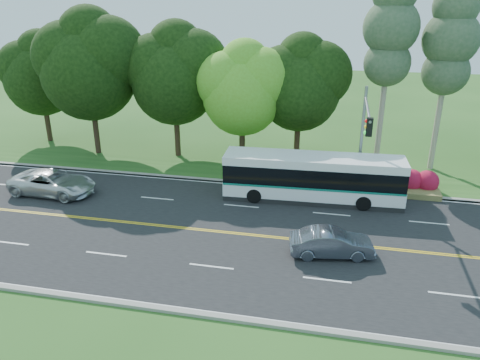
% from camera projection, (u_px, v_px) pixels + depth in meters
% --- Properties ---
extents(ground, '(120.00, 120.00, 0.00)m').
position_uv_depth(ground, '(237.00, 234.00, 25.61)').
color(ground, '#27531B').
rests_on(ground, ground).
extents(road, '(60.00, 14.00, 0.02)m').
position_uv_depth(road, '(237.00, 233.00, 25.61)').
color(road, black).
rests_on(road, ground).
extents(curb_north, '(60.00, 0.30, 0.15)m').
position_uv_depth(curb_north, '(259.00, 184.00, 32.07)').
color(curb_north, gray).
rests_on(curb_north, ground).
extents(curb_south, '(60.00, 0.30, 0.15)m').
position_uv_depth(curb_south, '(200.00, 314.00, 19.10)').
color(curb_south, gray).
rests_on(curb_south, ground).
extents(grass_verge, '(60.00, 4.00, 0.10)m').
position_uv_depth(grass_verge, '(264.00, 174.00, 33.76)').
color(grass_verge, '#27531B').
rests_on(grass_verge, ground).
extents(lane_markings, '(57.60, 13.82, 0.00)m').
position_uv_depth(lane_markings, '(235.00, 233.00, 25.62)').
color(lane_markings, gold).
rests_on(lane_markings, road).
extents(tree_row, '(44.70, 9.10, 13.84)m').
position_uv_depth(tree_row, '(204.00, 72.00, 35.09)').
color(tree_row, '#2F1F15').
rests_on(tree_row, ground).
extents(bougainvillea_hedge, '(9.50, 2.25, 1.50)m').
position_uv_depth(bougainvillea_hedge, '(367.00, 178.00, 31.36)').
color(bougainvillea_hedge, maroon).
rests_on(bougainvillea_hedge, ground).
extents(traffic_signal, '(0.42, 6.10, 7.00)m').
position_uv_depth(traffic_signal, '(364.00, 131.00, 27.52)').
color(traffic_signal, gray).
rests_on(traffic_signal, ground).
extents(transit_bus, '(11.17, 2.85, 2.90)m').
position_uv_depth(transit_bus, '(312.00, 178.00, 29.26)').
color(transit_bus, white).
rests_on(transit_bus, road).
extents(sedan, '(4.35, 2.17, 1.37)m').
position_uv_depth(sedan, '(332.00, 243.00, 23.25)').
color(sedan, slate).
rests_on(sedan, road).
extents(suv, '(5.64, 2.77, 1.54)m').
position_uv_depth(suv, '(52.00, 183.00, 30.37)').
color(suv, silver).
rests_on(suv, road).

